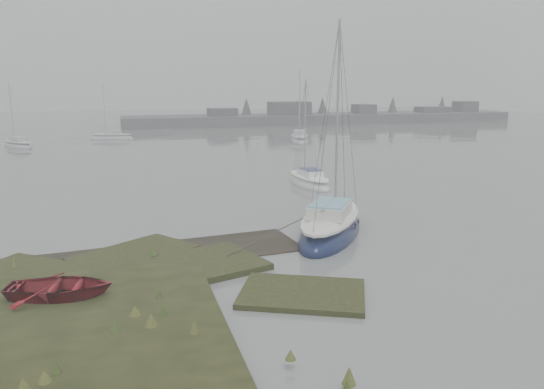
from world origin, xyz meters
The scene contains 8 objects.
ground centered at (0.00, 30.00, 0.00)m, with size 160.00×160.00×0.00m, color slate.
far_shoreline centered at (26.84, 61.90, 0.85)m, with size 60.00×8.00×4.15m.
sailboat_main centered at (3.65, 5.08, 0.28)m, with size 5.33×6.49×9.04m.
sailboat_white centered at (6.40, 15.19, 0.21)m, with size 1.96×4.84×6.66m.
sailboat_far_a centered at (-13.54, 40.80, 0.20)m, with size 3.91×4.73×6.60m.
sailboat_far_b centered at (13.69, 38.02, 0.25)m, with size 3.31×5.90×7.92m.
sailboat_far_c centered at (-5.06, 46.07, 0.20)m, with size 4.79×2.46×6.45m.
dinghy centered at (-6.07, 0.80, 0.51)m, with size 2.01×2.81×0.58m, color maroon.
Camera 1 is at (-4.28, -13.91, 5.96)m, focal length 35.00 mm.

